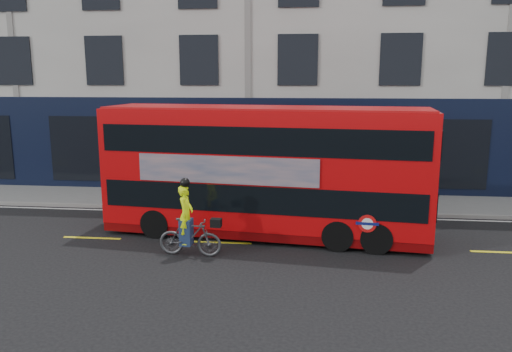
# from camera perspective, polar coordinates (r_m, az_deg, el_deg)

# --- Properties ---
(ground) EXTENTS (120.00, 120.00, 0.00)m
(ground) POSITION_cam_1_polar(r_m,az_deg,el_deg) (13.55, -5.08, -9.61)
(ground) COLOR black
(ground) RESTS_ON ground
(pavement) EXTENTS (60.00, 3.00, 0.12)m
(pavement) POSITION_cam_1_polar(r_m,az_deg,el_deg) (19.67, -1.42, -2.79)
(pavement) COLOR gray
(pavement) RESTS_ON ground
(kerb) EXTENTS (60.00, 0.12, 0.13)m
(kerb) POSITION_cam_1_polar(r_m,az_deg,el_deg) (18.23, -2.04, -3.90)
(kerb) COLOR gray
(kerb) RESTS_ON ground
(building_terrace) EXTENTS (50.00, 10.07, 15.00)m
(building_terrace) POSITION_cam_1_polar(r_m,az_deg,el_deg) (25.64, 0.47, 17.18)
(building_terrace) COLOR beige
(building_terrace) RESTS_ON ground
(road_edge_line) EXTENTS (58.00, 0.10, 0.01)m
(road_edge_line) POSITION_cam_1_polar(r_m,az_deg,el_deg) (17.96, -2.18, -4.33)
(road_edge_line) COLOR silver
(road_edge_line) RESTS_ON ground
(lane_dashes) EXTENTS (58.00, 0.12, 0.01)m
(lane_dashes) POSITION_cam_1_polar(r_m,az_deg,el_deg) (14.94, -3.96, -7.58)
(lane_dashes) COLOR yellow
(lane_dashes) RESTS_ON ground
(bus) EXTENTS (9.99, 3.30, 3.95)m
(bus) POSITION_cam_1_polar(r_m,az_deg,el_deg) (15.13, 1.14, 0.60)
(bus) COLOR #C0070A
(bus) RESTS_ON ground
(cyclist) EXTENTS (1.78, 0.61, 2.18)m
(cyclist) POSITION_cam_1_polar(r_m,az_deg,el_deg) (13.76, -7.67, -6.15)
(cyclist) COLOR #434447
(cyclist) RESTS_ON ground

